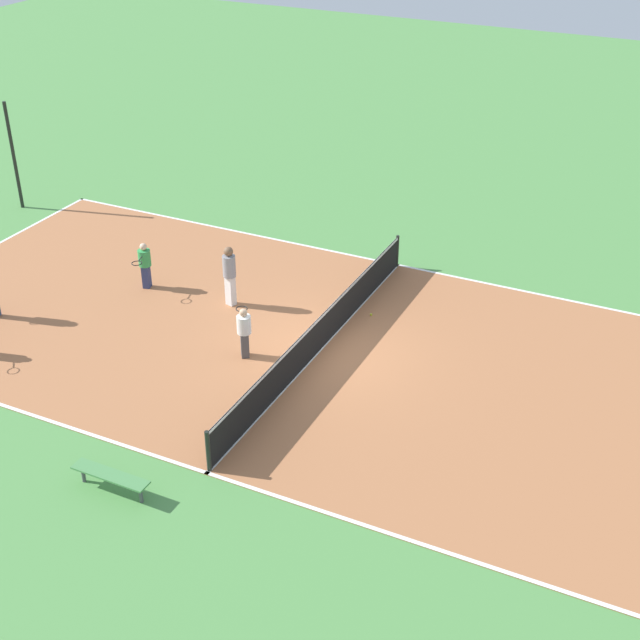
# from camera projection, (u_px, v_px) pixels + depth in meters

# --- Properties ---
(ground_plane) EXTENTS (80.00, 80.00, 0.00)m
(ground_plane) POSITION_uv_depth(u_px,v_px,m) (320.00, 350.00, 22.91)
(ground_plane) COLOR #518E47
(court_surface) EXTENTS (10.99, 24.24, 0.02)m
(court_surface) POSITION_uv_depth(u_px,v_px,m) (320.00, 350.00, 22.91)
(court_surface) COLOR #AD6B42
(court_surface) RESTS_ON ground_plane
(tennis_net) EXTENTS (10.79, 0.10, 1.01)m
(tennis_net) POSITION_uv_depth(u_px,v_px,m) (320.00, 332.00, 22.65)
(tennis_net) COLOR black
(tennis_net) RESTS_ON court_surface
(bench) EXTENTS (0.36, 1.74, 0.45)m
(bench) POSITION_uv_depth(u_px,v_px,m) (110.00, 476.00, 17.99)
(bench) COLOR #4C8C4C
(bench) RESTS_ON ground_plane
(player_baseline_gray) EXTENTS (0.45, 0.45, 1.77)m
(player_baseline_gray) POSITION_uv_depth(u_px,v_px,m) (229.00, 272.00, 24.48)
(player_baseline_gray) COLOR white
(player_baseline_gray) RESTS_ON court_surface
(player_far_white) EXTENTS (0.95, 0.81, 1.37)m
(player_far_white) POSITION_uv_depth(u_px,v_px,m) (244.00, 330.00, 22.27)
(player_far_white) COLOR #4C4C51
(player_far_white) RESTS_ON court_surface
(player_far_green) EXTENTS (0.99, 0.58, 1.39)m
(player_far_green) POSITION_uv_depth(u_px,v_px,m) (145.00, 263.00, 25.49)
(player_far_green) COLOR navy
(player_far_green) RESTS_ON court_surface
(tennis_ball_far_baseline) EXTENTS (0.07, 0.07, 0.07)m
(tennis_ball_far_baseline) POSITION_uv_depth(u_px,v_px,m) (371.00, 315.00, 24.41)
(tennis_ball_far_baseline) COLOR #CCE033
(tennis_ball_far_baseline) RESTS_ON court_surface
(fence_post_back_right) EXTENTS (0.12, 0.12, 3.74)m
(fence_post_back_right) POSITION_uv_depth(u_px,v_px,m) (14.00, 156.00, 30.18)
(fence_post_back_right) COLOR black
(fence_post_back_right) RESTS_ON ground_plane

